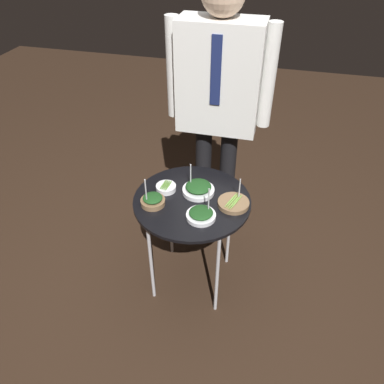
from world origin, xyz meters
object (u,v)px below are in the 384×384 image
at_px(serving_cart, 192,206).
at_px(bowl_asparagus_mid_left, 233,203).
at_px(bowl_spinach_back_right, 153,200).
at_px(bowl_spinach_front_center, 201,214).
at_px(bowl_asparagus_near_rim, 166,188).
at_px(waiter_figure, 219,91).
at_px(bowl_spinach_front_left, 198,188).

xyz_separation_m(serving_cart, bowl_asparagus_mid_left, (0.22, 0.01, 0.06)).
xyz_separation_m(bowl_spinach_back_right, bowl_spinach_front_center, (0.27, -0.04, -0.00)).
height_order(bowl_asparagus_near_rim, waiter_figure, waiter_figure).
relative_size(bowl_asparagus_mid_left, bowl_spinach_back_right, 0.94).
relative_size(serving_cart, bowl_spinach_front_center, 3.83).
bearing_deg(serving_cart, bowl_asparagus_near_rim, 164.51).
relative_size(bowl_asparagus_near_rim, bowl_spinach_front_center, 0.66).
relative_size(bowl_spinach_front_left, bowl_spinach_back_right, 1.00).
xyz_separation_m(bowl_asparagus_near_rim, bowl_asparagus_mid_left, (0.38, -0.04, -0.00)).
distance_m(serving_cart, waiter_figure, 0.69).
distance_m(bowl_spinach_front_left, bowl_spinach_front_center, 0.21).
bearing_deg(bowl_spinach_back_right, waiter_figure, 69.77).
bearing_deg(bowl_spinach_back_right, bowl_spinach_front_center, -8.72).
bearing_deg(bowl_asparagus_mid_left, serving_cart, -178.34).
xyz_separation_m(bowl_spinach_front_left, waiter_figure, (0.01, 0.44, 0.38)).
bearing_deg(waiter_figure, bowl_spinach_front_center, -85.41).
bearing_deg(serving_cart, bowl_spinach_back_right, -154.84).
bearing_deg(waiter_figure, bowl_asparagus_near_rim, -112.24).
xyz_separation_m(bowl_spinach_front_left, bowl_spinach_back_right, (-0.21, -0.16, -0.00)).
relative_size(bowl_spinach_front_center, waiter_figure, 0.10).
bearing_deg(bowl_spinach_front_center, waiter_figure, 94.59).
distance_m(bowl_spinach_front_left, waiter_figure, 0.58).
xyz_separation_m(serving_cart, bowl_spinach_front_center, (0.08, -0.13, 0.07)).
bearing_deg(bowl_asparagus_near_rim, bowl_spinach_back_right, -102.86).
bearing_deg(bowl_spinach_front_left, waiter_figure, 88.63).
bearing_deg(bowl_asparagus_mid_left, bowl_asparagus_near_rim, 174.37).
bearing_deg(bowl_spinach_front_center, bowl_spinach_back_right, 171.28).
distance_m(bowl_spinach_front_left, bowl_asparagus_mid_left, 0.21).
relative_size(serving_cart, bowl_asparagus_near_rim, 5.83).
bearing_deg(bowl_spinach_front_center, serving_cart, 121.63).
xyz_separation_m(serving_cart, bowl_spinach_back_right, (-0.19, -0.09, 0.07)).
relative_size(bowl_asparagus_mid_left, waiter_figure, 0.10).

